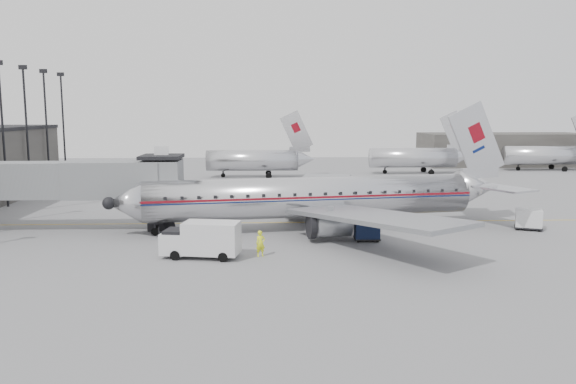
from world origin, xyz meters
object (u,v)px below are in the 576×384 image
at_px(baggage_cart_navy, 367,230).
at_px(service_van, 202,239).
at_px(ramp_worker, 261,244).
at_px(baggage_cart_white, 529,219).
at_px(airliner, 318,197).

bearing_deg(baggage_cart_navy, service_van, -156.82).
bearing_deg(ramp_worker, baggage_cart_navy, 10.55).
relative_size(baggage_cart_navy, ramp_worker, 1.12).
bearing_deg(baggage_cart_white, service_van, -140.81).
bearing_deg(ramp_worker, airliner, 43.99).
bearing_deg(baggage_cart_navy, ramp_worker, -148.92).
bearing_deg(service_van, baggage_cart_white, 27.16).
height_order(service_van, ramp_worker, service_van).
xyz_separation_m(airliner, baggage_cart_navy, (3.42, -4.62, -1.94)).
relative_size(baggage_cart_navy, baggage_cart_white, 0.77).
height_order(airliner, ramp_worker, airliner).
relative_size(service_van, baggage_cart_white, 2.10).
height_order(airliner, service_van, airliner).
bearing_deg(airliner, service_van, -142.66).
bearing_deg(baggage_cart_navy, baggage_cart_white, 16.24).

